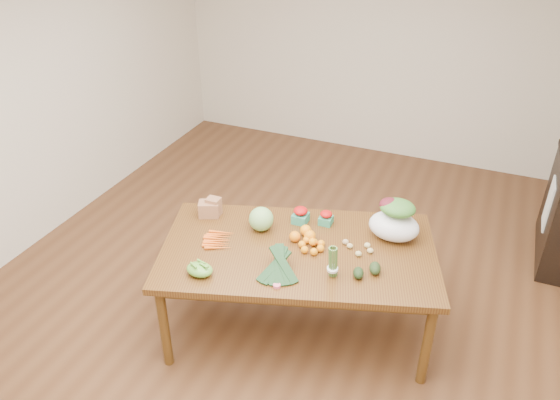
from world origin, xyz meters
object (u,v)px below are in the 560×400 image
at_px(dining_table, 298,288).
at_px(paper_bag, 209,208).
at_px(kale_bunch, 278,268).
at_px(salad_bag, 394,222).
at_px(asparagus_bundle, 333,262).
at_px(mandarin_cluster, 312,243).
at_px(cabbage, 261,219).

height_order(dining_table, paper_bag, paper_bag).
bearing_deg(kale_bunch, salad_bag, 33.84).
bearing_deg(kale_bunch, asparagus_bundle, 6.70).
xyz_separation_m(dining_table, kale_bunch, (-0.01, -0.36, 0.45)).
bearing_deg(salad_bag, dining_table, -146.34).
bearing_deg(mandarin_cluster, asparagus_bundle, -46.97).
bearing_deg(asparagus_bundle, cabbage, 136.53).
relative_size(kale_bunch, salad_bag, 1.08).
distance_m(kale_bunch, salad_bag, 0.97).
relative_size(mandarin_cluster, salad_bag, 0.48).
distance_m(mandarin_cluster, asparagus_bundle, 0.35).
xyz_separation_m(kale_bunch, salad_bag, (0.60, 0.75, 0.06)).
distance_m(paper_bag, asparagus_bundle, 1.18).
relative_size(cabbage, salad_bag, 0.50).
distance_m(paper_bag, cabbage, 0.46).
relative_size(dining_table, asparagus_bundle, 7.89).
bearing_deg(paper_bag, kale_bunch, -31.68).
distance_m(cabbage, kale_bunch, 0.59).
relative_size(paper_bag, salad_bag, 0.57).
bearing_deg(kale_bunch, mandarin_cluster, 58.56).
bearing_deg(asparagus_bundle, dining_table, 129.79).
relative_size(mandarin_cluster, kale_bunch, 0.45).
xyz_separation_m(dining_table, paper_bag, (-0.81, 0.14, 0.45)).
distance_m(dining_table, asparagus_bundle, 0.63).
distance_m(mandarin_cluster, salad_bag, 0.63).
height_order(kale_bunch, asparagus_bundle, asparagus_bundle).
bearing_deg(asparagus_bundle, salad_bag, 48.26).
xyz_separation_m(paper_bag, salad_bag, (1.40, 0.26, 0.07)).
bearing_deg(paper_bag, dining_table, -9.69).
height_order(cabbage, mandarin_cluster, cabbage).
relative_size(dining_table, paper_bag, 9.39).
xyz_separation_m(paper_bag, asparagus_bundle, (1.13, -0.35, 0.05)).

